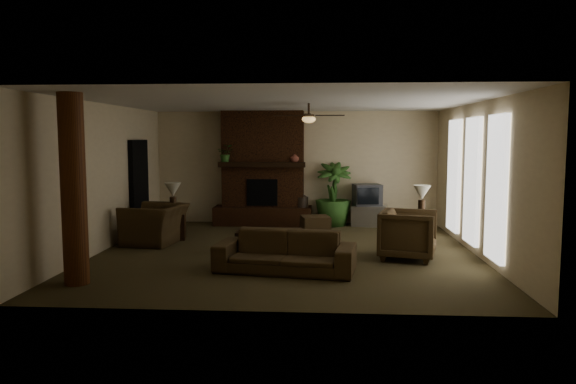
# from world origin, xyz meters

# --- Properties ---
(room_shell) EXTENTS (7.00, 7.00, 7.00)m
(room_shell) POSITION_xyz_m (0.00, 0.00, 1.40)
(room_shell) COLOR #4A3F25
(room_shell) RESTS_ON ground
(fireplace) EXTENTS (2.40, 0.70, 2.80)m
(fireplace) POSITION_xyz_m (-0.80, 3.22, 1.16)
(fireplace) COLOR #442412
(fireplace) RESTS_ON ground
(windows) EXTENTS (0.08, 3.65, 2.35)m
(windows) POSITION_xyz_m (3.45, 0.20, 1.35)
(windows) COLOR white
(windows) RESTS_ON ground
(log_column) EXTENTS (0.36, 0.36, 2.80)m
(log_column) POSITION_xyz_m (-2.95, -2.40, 1.40)
(log_column) COLOR brown
(log_column) RESTS_ON ground
(doorway) EXTENTS (0.10, 1.00, 2.10)m
(doorway) POSITION_xyz_m (-3.44, 1.80, 1.05)
(doorway) COLOR black
(doorway) RESTS_ON ground
(ceiling_fan) EXTENTS (1.35, 1.35, 0.37)m
(ceiling_fan) POSITION_xyz_m (0.40, 0.30, 2.53)
(ceiling_fan) COLOR #312215
(ceiling_fan) RESTS_ON ceiling
(sofa) EXTENTS (2.30, 0.98, 0.87)m
(sofa) POSITION_xyz_m (0.07, -1.48, 0.43)
(sofa) COLOR #44331D
(sofa) RESTS_ON ground
(armchair_left) EXTENTS (0.95, 1.31, 1.06)m
(armchair_left) POSITION_xyz_m (-2.74, 0.67, 0.53)
(armchair_left) COLOR #44331D
(armchair_left) RESTS_ON ground
(armchair_right) EXTENTS (1.09, 1.13, 0.97)m
(armchair_right) POSITION_xyz_m (2.19, -0.44, 0.48)
(armchair_right) COLOR #44331D
(armchair_right) RESTS_ON ground
(coffee_table) EXTENTS (1.20, 0.70, 0.43)m
(coffee_table) POSITION_xyz_m (-0.31, -0.11, 0.37)
(coffee_table) COLOR black
(coffee_table) RESTS_ON ground
(ottoman) EXTENTS (0.71, 0.71, 0.40)m
(ottoman) POSITION_xyz_m (0.52, 1.95, 0.20)
(ottoman) COLOR #44331D
(ottoman) RESTS_ON ground
(tv_stand) EXTENTS (0.91, 0.60, 0.50)m
(tv_stand) POSITION_xyz_m (1.81, 3.15, 0.25)
(tv_stand) COLOR #B7B7B9
(tv_stand) RESTS_ON ground
(tv) EXTENTS (0.72, 0.62, 0.52)m
(tv) POSITION_xyz_m (1.76, 3.14, 0.76)
(tv) COLOR #37373A
(tv) RESTS_ON tv_stand
(floor_vase) EXTENTS (0.34, 0.34, 0.77)m
(floor_vase) POSITION_xyz_m (0.15, 3.15, 0.43)
(floor_vase) COLOR #2F241A
(floor_vase) RESTS_ON ground
(floor_plant) EXTENTS (1.03, 1.63, 0.87)m
(floor_plant) POSITION_xyz_m (0.94, 3.15, 0.43)
(floor_plant) COLOR #356227
(floor_plant) RESTS_ON ground
(side_table_left) EXTENTS (0.58, 0.58, 0.55)m
(side_table_left) POSITION_xyz_m (-2.50, 1.16, 0.28)
(side_table_left) COLOR black
(side_table_left) RESTS_ON ground
(lamp_left) EXTENTS (0.43, 0.43, 0.65)m
(lamp_left) POSITION_xyz_m (-2.50, 1.20, 1.00)
(lamp_left) COLOR #312215
(lamp_left) RESTS_ON side_table_left
(side_table_right) EXTENTS (0.52, 0.52, 0.55)m
(side_table_right) POSITION_xyz_m (2.66, 0.98, 0.28)
(side_table_right) COLOR black
(side_table_right) RESTS_ON ground
(lamp_right) EXTENTS (0.39, 0.39, 0.65)m
(lamp_right) POSITION_xyz_m (2.67, 0.93, 1.00)
(lamp_right) COLOR #312215
(lamp_right) RESTS_ON side_table_right
(mantel_plant) EXTENTS (0.42, 0.46, 0.33)m
(mantel_plant) POSITION_xyz_m (-1.68, 2.97, 1.72)
(mantel_plant) COLOR #356227
(mantel_plant) RESTS_ON fireplace
(mantel_vase) EXTENTS (0.24, 0.25, 0.22)m
(mantel_vase) POSITION_xyz_m (-0.01, 3.02, 1.67)
(mantel_vase) COLOR brown
(mantel_vase) RESTS_ON fireplace
(book_a) EXTENTS (0.22, 0.03, 0.29)m
(book_a) POSITION_xyz_m (-0.57, -0.17, 0.57)
(book_a) COLOR #999999
(book_a) RESTS_ON coffee_table
(book_b) EXTENTS (0.21, 0.10, 0.29)m
(book_b) POSITION_xyz_m (-0.10, -0.23, 0.58)
(book_b) COLOR #999999
(book_b) RESTS_ON coffee_table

